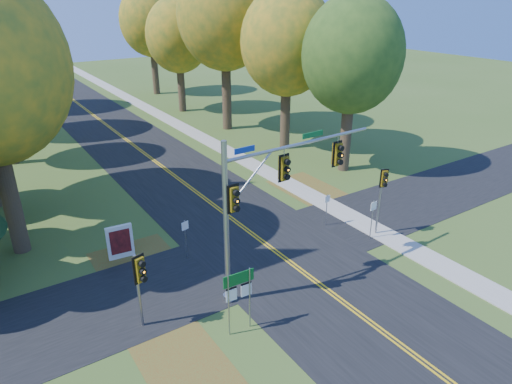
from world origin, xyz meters
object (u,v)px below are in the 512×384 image
route_sign_cluster (239,289)px  east_signal_pole (383,186)px  info_kiosk (120,242)px  traffic_mast (266,192)px

route_sign_cluster → east_signal_pole: bearing=15.8°
east_signal_pole → route_sign_cluster: bearing=-145.7°
route_sign_cluster → info_kiosk: (-2.19, 8.12, -1.09)m
traffic_mast → route_sign_cluster: 4.31m
traffic_mast → info_kiosk: (-4.82, 6.17, -3.89)m
east_signal_pole → route_sign_cluster: east_signal_pole is taller
info_kiosk → east_signal_pole: bearing=-18.2°
east_signal_pole → traffic_mast: bearing=-155.1°
traffic_mast → east_signal_pole: size_ratio=2.05×
route_sign_cluster → info_kiosk: 8.48m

